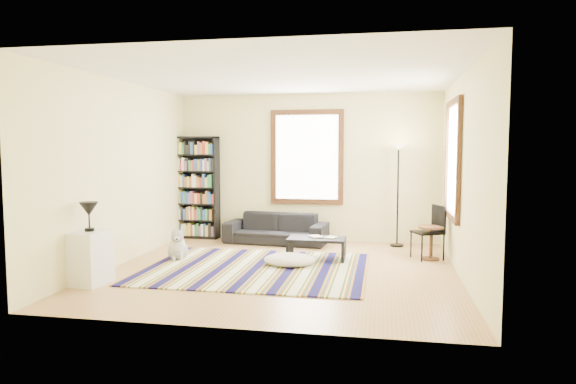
% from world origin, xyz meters
% --- Properties ---
extents(floor, '(5.00, 5.00, 0.10)m').
position_xyz_m(floor, '(0.00, 0.00, -0.05)').
color(floor, tan).
rests_on(floor, ground).
extents(ceiling, '(5.00, 5.00, 0.10)m').
position_xyz_m(ceiling, '(0.00, 0.00, 2.85)').
color(ceiling, white).
rests_on(ceiling, floor).
extents(wall_back, '(5.00, 0.10, 2.80)m').
position_xyz_m(wall_back, '(0.00, 2.55, 1.40)').
color(wall_back, beige).
rests_on(wall_back, floor).
extents(wall_front, '(5.00, 0.10, 2.80)m').
position_xyz_m(wall_front, '(0.00, -2.55, 1.40)').
color(wall_front, beige).
rests_on(wall_front, floor).
extents(wall_left, '(0.10, 5.00, 2.80)m').
position_xyz_m(wall_left, '(-2.55, 0.00, 1.40)').
color(wall_left, beige).
rests_on(wall_left, floor).
extents(wall_right, '(0.10, 5.00, 2.80)m').
position_xyz_m(wall_right, '(2.55, 0.00, 1.40)').
color(wall_right, beige).
rests_on(wall_right, floor).
extents(window_back, '(1.20, 0.06, 1.60)m').
position_xyz_m(window_back, '(0.00, 2.47, 1.60)').
color(window_back, white).
rests_on(window_back, wall_back).
extents(window_right, '(0.06, 1.20, 1.60)m').
position_xyz_m(window_right, '(2.47, 0.80, 1.60)').
color(window_right, white).
rests_on(window_right, wall_right).
extents(rug, '(3.23, 2.58, 0.02)m').
position_xyz_m(rug, '(-0.38, -0.03, 0.01)').
color(rug, '#100D42').
rests_on(rug, floor).
extents(sofa, '(1.96, 0.93, 0.55)m').
position_xyz_m(sofa, '(-0.52, 2.05, 0.28)').
color(sofa, black).
rests_on(sofa, floor).
extents(bookshelf, '(0.90, 0.30, 2.00)m').
position_xyz_m(bookshelf, '(-2.18, 2.32, 1.00)').
color(bookshelf, black).
rests_on(bookshelf, floor).
extents(coffee_table, '(0.99, 0.69, 0.36)m').
position_xyz_m(coffee_table, '(0.42, 0.73, 0.18)').
color(coffee_table, black).
rests_on(coffee_table, floor).
extents(book_a, '(0.29, 0.27, 0.02)m').
position_xyz_m(book_a, '(0.32, 0.73, 0.37)').
color(book_a, beige).
rests_on(book_a, coffee_table).
extents(book_b, '(0.21, 0.25, 0.02)m').
position_xyz_m(book_b, '(0.57, 0.78, 0.37)').
color(book_b, beige).
rests_on(book_b, coffee_table).
extents(floor_cushion, '(0.94, 0.83, 0.20)m').
position_xyz_m(floor_cushion, '(0.07, 0.24, 0.10)').
color(floor_cushion, silver).
rests_on(floor_cushion, floor).
extents(floor_lamp, '(0.38, 0.38, 1.86)m').
position_xyz_m(floor_lamp, '(1.70, 2.15, 0.93)').
color(floor_lamp, black).
rests_on(floor_lamp, floor).
extents(side_table, '(0.49, 0.49, 0.54)m').
position_xyz_m(side_table, '(2.20, 1.08, 0.27)').
color(side_table, '#3E1F0F').
rests_on(side_table, floor).
extents(folding_chair, '(0.55, 0.54, 0.86)m').
position_xyz_m(folding_chair, '(2.15, 1.14, 0.43)').
color(folding_chair, black).
rests_on(folding_chair, floor).
extents(white_cabinet, '(0.42, 0.53, 0.70)m').
position_xyz_m(white_cabinet, '(-2.30, -1.23, 0.35)').
color(white_cabinet, white).
rests_on(white_cabinet, floor).
extents(table_lamp, '(0.32, 0.32, 0.38)m').
position_xyz_m(table_lamp, '(-2.30, -1.23, 0.89)').
color(table_lamp, black).
rests_on(table_lamp, white_cabinet).
extents(dog, '(0.50, 0.59, 0.49)m').
position_xyz_m(dog, '(-1.76, 0.35, 0.25)').
color(dog, '#BCBCBC').
rests_on(dog, floor).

